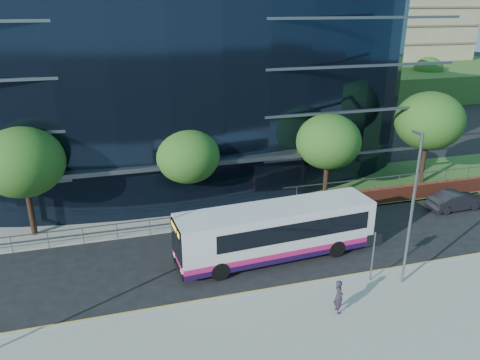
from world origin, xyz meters
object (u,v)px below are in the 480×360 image
object	(u,v)px
street_sign	(374,246)
streetlight_east	(412,206)
tree_far_c	(328,142)
tree_far_d	(429,121)
tree_dist_f	(428,69)
tree_dist_e	(340,73)
tree_far_a	(23,162)
pedestrian	(339,296)
city_bus	(278,231)
parked_car	(456,200)
tree_far_b	(188,156)

from	to	relation	value
street_sign	streetlight_east	size ratio (longest dim) A/B	0.35
tree_far_c	tree_far_d	size ratio (longest dim) A/B	0.87
tree_dist_f	streetlight_east	distance (m)	55.74
street_sign	tree_dist_e	distance (m)	45.99
tree_dist_f	tree_far_a	bearing A→B (deg)	-148.09
tree_far_a	pedestrian	world-z (taller)	tree_far_a
tree_dist_f	tree_far_c	bearing A→B (deg)	-135.00
city_bus	tree_dist_f	bearing A→B (deg)	41.44
tree_far_d	parked_car	bearing A→B (deg)	-99.13
city_bus	parked_car	distance (m)	14.73
tree_far_b	parked_car	world-z (taller)	tree_far_b
tree_far_c	parked_car	size ratio (longest dim) A/B	1.60
streetlight_east	parked_car	world-z (taller)	streetlight_east
tree_far_d	city_bus	world-z (taller)	tree_far_d
streetlight_east	city_bus	world-z (taller)	streetlight_east
tree_far_d	tree_far_a	bearing A→B (deg)	-178.03
city_bus	tree_dist_e	bearing A→B (deg)	54.45
tree_far_a	tree_far_d	size ratio (longest dim) A/B	0.94
tree_dist_f	city_bus	world-z (taller)	tree_dist_f
pedestrian	streetlight_east	bearing A→B (deg)	-67.72
tree_far_c	tree_far_d	xyz separation A→B (m)	(9.00, 1.00, 0.65)
tree_far_c	city_bus	world-z (taller)	tree_far_c
tree_far_d	pedestrian	xyz separation A→B (m)	(-14.39, -13.54, -4.19)
tree_far_c	pedestrian	bearing A→B (deg)	-113.24
tree_far_b	tree_far_d	world-z (taller)	tree_far_d
tree_far_c	pedestrian	distance (m)	14.10
street_sign	tree_dist_f	size ratio (longest dim) A/B	0.46
tree_far_b	tree_far_c	xyz separation A→B (m)	(10.00, -0.50, 0.33)
tree_dist_e	streetlight_east	xyz separation A→B (m)	(-18.00, -42.17, -0.10)
tree_far_c	streetlight_east	world-z (taller)	streetlight_east
tree_far_b	city_bus	size ratio (longest dim) A/B	0.52
pedestrian	parked_car	bearing A→B (deg)	-52.85
tree_dist_e	tree_far_d	bearing A→B (deg)	-104.93
tree_far_b	tree_far_c	size ratio (longest dim) A/B	0.93
tree_far_d	tree_dist_f	world-z (taller)	tree_far_d
street_sign	streetlight_east	world-z (taller)	streetlight_east
tree_far_a	city_bus	bearing A→B (deg)	-26.00
street_sign	city_bus	bearing A→B (deg)	134.00
tree_far_a	parked_car	world-z (taller)	tree_far_a
streetlight_east	pedestrian	size ratio (longest dim) A/B	4.74
street_sign	tree_far_d	size ratio (longest dim) A/B	0.38
city_bus	parked_car	size ratio (longest dim) A/B	2.84
parked_car	pedestrian	size ratio (longest dim) A/B	2.41
tree_dist_f	city_bus	xyz separation A→B (m)	(-39.25, -39.71, -2.57)
tree_dist_e	tree_dist_f	size ratio (longest dim) A/B	1.08
tree_far_d	parked_car	distance (m)	6.78
tree_far_d	tree_far_b	bearing A→B (deg)	-178.49
tree_far_a	pedestrian	size ratio (longest dim) A/B	4.14
tree_far_b	city_bus	distance (m)	8.52
street_sign	tree_far_b	size ratio (longest dim) A/B	0.46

